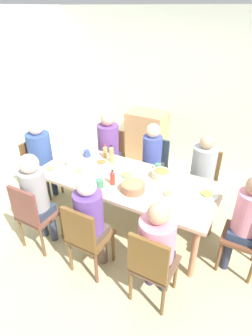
% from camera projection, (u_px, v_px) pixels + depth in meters
% --- Properties ---
extents(ground_plane, '(6.29, 6.29, 0.00)m').
position_uv_depth(ground_plane, '(126.00, 224.00, 3.77)').
color(ground_plane, '#C7BA88').
extents(wall_back, '(5.48, 0.12, 2.60)m').
position_uv_depth(wall_back, '(188.00, 91.00, 4.77)').
color(wall_back, silver).
rests_on(wall_back, ground_plane).
extents(dining_table, '(2.24, 0.96, 0.74)m').
position_uv_depth(dining_table, '(126.00, 183.00, 3.43)').
color(dining_table, '#CAAB8B').
rests_on(dining_table, ground_plane).
extents(chair_0, '(0.40, 0.40, 0.90)m').
position_uv_depth(chair_0, '(33.00, 214.00, 3.17)').
color(chair_0, brown).
rests_on(chair_0, ground_plane).
extents(person_0, '(0.30, 0.30, 1.24)m').
position_uv_depth(person_0, '(36.00, 193.00, 3.13)').
color(person_0, '#343C4E').
rests_on(person_0, ground_plane).
extents(chair_1, '(0.40, 0.40, 0.90)m').
position_uv_depth(chair_1, '(152.00, 264.00, 2.55)').
color(chair_1, brown).
rests_on(chair_1, ground_plane).
extents(person_1, '(0.34, 0.34, 1.15)m').
position_uv_depth(person_1, '(157.00, 243.00, 2.52)').
color(person_1, '#362C4A').
rests_on(person_1, ground_plane).
extents(chair_2, '(0.40, 0.40, 0.90)m').
position_uv_depth(chair_2, '(154.00, 165.00, 4.15)').
color(chair_2, '#353D4D').
rests_on(chair_2, ground_plane).
extents(person_2, '(0.30, 0.30, 1.19)m').
position_uv_depth(person_2, '(152.00, 156.00, 3.99)').
color(person_2, '#433A3D').
rests_on(person_2, ground_plane).
extents(chair_3, '(0.40, 0.40, 0.90)m').
position_uv_depth(chair_3, '(251.00, 235.00, 2.88)').
color(chair_3, brown).
rests_on(chair_3, ground_plane).
extents(person_3, '(0.30, 0.30, 1.20)m').
position_uv_depth(person_3, '(247.00, 217.00, 2.82)').
color(person_3, '#2B3048').
rests_on(person_3, ground_plane).
extents(chair_4, '(0.40, 0.40, 0.90)m').
position_uv_depth(chair_4, '(203.00, 177.00, 3.84)').
color(chair_4, brown).
rests_on(chair_4, ground_plane).
extents(person_4, '(0.32, 0.32, 1.18)m').
position_uv_depth(person_4, '(203.00, 168.00, 3.67)').
color(person_4, '#3B474A').
rests_on(person_4, ground_plane).
extents(chair_5, '(0.40, 0.40, 0.90)m').
position_uv_depth(chair_5, '(39.00, 165.00, 4.13)').
color(chair_5, brown).
rests_on(chair_5, ground_plane).
extents(person_5, '(0.34, 0.34, 1.23)m').
position_uv_depth(person_5, '(41.00, 153.00, 3.98)').
color(person_5, '#283251').
rests_on(person_5, ground_plane).
extents(chair_6, '(0.40, 0.40, 0.90)m').
position_uv_depth(chair_6, '(111.00, 154.00, 4.47)').
color(chair_6, brown).
rests_on(chair_6, ground_plane).
extents(person_6, '(0.33, 0.33, 1.22)m').
position_uv_depth(person_6, '(108.00, 143.00, 4.28)').
color(person_6, '#2F3547').
rests_on(person_6, ground_plane).
extents(chair_7, '(0.40, 0.40, 0.90)m').
position_uv_depth(chair_7, '(86.00, 236.00, 2.86)').
color(chair_7, brown).
rests_on(chair_7, ground_plane).
extents(person_7, '(0.30, 0.30, 1.19)m').
position_uv_depth(person_7, '(90.00, 216.00, 2.83)').
color(person_7, brown).
rests_on(person_7, ground_plane).
extents(plate_0, '(0.23, 0.23, 0.04)m').
position_uv_depth(plate_0, '(101.00, 162.00, 3.71)').
color(plate_0, silver).
rests_on(plate_0, dining_table).
extents(plate_1, '(0.26, 0.26, 0.04)m').
position_uv_depth(plate_1, '(126.00, 176.00, 3.42)').
color(plate_1, silver).
rests_on(plate_1, dining_table).
extents(plate_2, '(0.20, 0.20, 0.04)m').
position_uv_depth(plate_2, '(51.00, 169.00, 3.56)').
color(plate_2, white).
rests_on(plate_2, dining_table).
extents(plate_3, '(0.20, 0.20, 0.04)m').
position_uv_depth(plate_3, '(167.00, 194.00, 3.09)').
color(plate_3, silver).
rests_on(plate_3, dining_table).
extents(plate_4, '(0.25, 0.25, 0.04)m').
position_uv_depth(plate_4, '(79.00, 171.00, 3.51)').
color(plate_4, white).
rests_on(plate_4, dining_table).
extents(plate_5, '(0.25, 0.25, 0.04)m').
position_uv_depth(plate_5, '(207.00, 194.00, 3.08)').
color(plate_5, silver).
rests_on(plate_5, dining_table).
extents(bowl_0, '(0.27, 0.27, 0.12)m').
position_uv_depth(bowl_0, '(133.00, 186.00, 3.14)').
color(bowl_0, '#996A4D').
rests_on(bowl_0, dining_table).
extents(bowl_1, '(0.23, 0.23, 0.11)m').
position_uv_depth(bowl_1, '(161.00, 174.00, 3.39)').
color(bowl_1, beige).
rests_on(bowl_1, dining_table).
extents(cup_0, '(0.12, 0.08, 0.10)m').
position_uv_depth(cup_0, '(87.00, 154.00, 3.86)').
color(cup_0, '#3952A4').
rests_on(cup_0, dining_table).
extents(cup_1, '(0.11, 0.07, 0.09)m').
position_uv_depth(cup_1, '(158.00, 167.00, 3.54)').
color(cup_1, '#42925A').
rests_on(cup_1, dining_table).
extents(cup_2, '(0.12, 0.09, 0.10)m').
position_uv_depth(cup_2, '(99.00, 184.00, 3.21)').
color(cup_2, '#428464').
rests_on(cup_2, dining_table).
extents(cup_3, '(0.12, 0.08, 0.08)m').
position_uv_depth(cup_3, '(69.00, 163.00, 3.66)').
color(cup_3, white).
rests_on(cup_3, dining_table).
extents(bottle_0, '(0.06, 0.06, 0.19)m').
position_uv_depth(bottle_0, '(105.00, 151.00, 3.83)').
color(bottle_0, tan).
rests_on(bottle_0, dining_table).
extents(bottle_1, '(0.06, 0.06, 0.19)m').
position_uv_depth(bottle_1, '(113.00, 178.00, 3.24)').
color(bottle_1, red).
rests_on(bottle_1, dining_table).
extents(bottle_2, '(0.06, 0.06, 0.26)m').
position_uv_depth(bottle_2, '(111.00, 155.00, 3.67)').
color(bottle_2, tan).
rests_on(bottle_2, dining_table).
extents(side_cabinet, '(0.70, 0.44, 0.90)m').
position_uv_depth(side_cabinet, '(146.00, 136.00, 5.23)').
color(side_cabinet, tan).
rests_on(side_cabinet, ground_plane).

